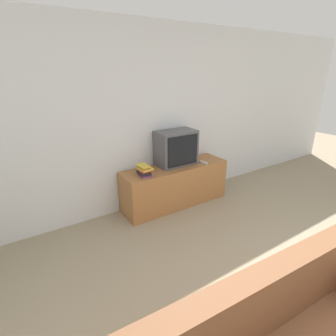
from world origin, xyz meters
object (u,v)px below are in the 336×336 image
Objects in this scene: television at (176,148)px; book_stack at (144,170)px; tv_stand at (175,185)px; remote_on_stand at (203,162)px.

book_stack is at bearing -167.88° from television.
remote_on_stand is (0.44, -0.13, 0.32)m from tv_stand.
book_stack reaches higher than tv_stand.
remote_on_stand is (0.38, -0.19, -0.25)m from television.
television reaches higher than remote_on_stand.
book_stack is 1.00m from remote_on_stand.
television reaches higher than tv_stand.
tv_stand is at bearing -130.61° from television.
television is 0.49m from remote_on_stand.
remote_on_stand is at bearing -3.48° from book_stack.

